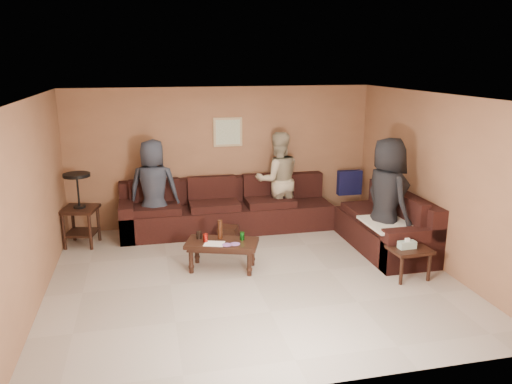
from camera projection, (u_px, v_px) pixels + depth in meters
room at (252, 161)px, 6.58m from camera, size 5.60×5.50×2.50m
sectional_sofa at (279, 218)px, 8.53m from camera, size 4.65×2.90×0.97m
coffee_table at (222, 245)px, 7.19m from camera, size 1.13×0.82×0.71m
end_table_left at (80, 208)px, 8.06m from camera, size 0.64×0.64×1.21m
side_table_right at (409, 252)px, 6.88m from camera, size 0.56×0.47×0.59m
waste_bin at (228, 237)px, 8.09m from camera, size 0.38×0.38×0.34m
wall_art at (228, 132)px, 8.93m from camera, size 0.52×0.04×0.52m
person_left at (154, 189)px, 8.39m from camera, size 0.91×0.68×1.69m
person_middle at (278, 180)px, 8.97m from camera, size 0.86×0.68×1.73m
person_right at (387, 199)px, 7.52m from camera, size 0.72×0.98×1.85m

